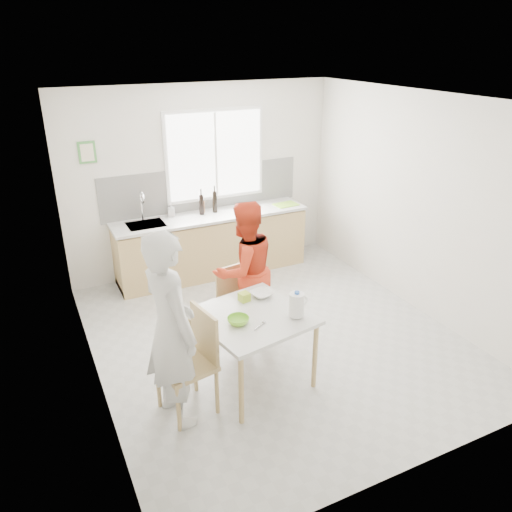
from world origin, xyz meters
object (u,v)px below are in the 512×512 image
Objects in this scene: dining_table at (252,322)px; chair_far at (236,300)px; chair_left at (193,358)px; bowl_green at (238,321)px; person_red at (245,270)px; milk_jug at (297,304)px; person_white at (171,330)px; wine_bottle_b at (202,204)px; bowl_white at (262,294)px; wine_bottle_a at (215,202)px.

dining_table is 0.91m from chair_far.
chair_left is 4.86× the size of bowl_green.
chair_left is 1.42m from person_red.
chair_left is 3.93× the size of milk_jug.
person_red is (1.18, 1.03, -0.11)m from person_white.
person_white reaches higher than dining_table.
milk_jug is (1.23, -0.06, -0.01)m from person_white.
person_white is 3.10m from wine_bottle_b.
person_red is 0.58m from bowl_white.
chair_left is 0.62× the size of person_red.
wine_bottle_a reaches higher than chair_far.
dining_table is 1.37× the size of chair_far.
wine_bottle_b is at bearing 84.88° from bowl_white.
bowl_white is 0.86× the size of milk_jug.
person_white reaches higher than bowl_white.
chair_far is 1.08m from bowl_green.
bowl_green is at bearing 156.23° from milk_jug.
person_white is 7.20× the size of milk_jug.
milk_jug is at bearing 74.28° from chair_left.
wine_bottle_b is at bearing -104.85° from person_red.
person_red reaches higher than chair_left.
chair_far is 1.18m from milk_jug.
chair_left is 3.12m from wine_bottle_a.
milk_jug is at bearing -103.22° from person_white.
person_white reaches higher than wine_bottle_a.
wine_bottle_a is (0.47, 1.79, 0.61)m from chair_far.
person_white is 5.79× the size of wine_bottle_a.
bowl_green is (-0.39, -0.95, 0.34)m from chair_far.
person_white is at bearing -174.03° from bowl_green.
chair_left reaches higher than chair_far.
wine_bottle_b reaches higher than dining_table.
bowl_green is at bearing -122.46° from chair_far.
person_red is at bearing 69.98° from dining_table.
milk_jug is (1.03, -0.10, 0.36)m from chair_left.
person_white is 8.37× the size of bowl_white.
person_white reaches higher than person_red.
dining_table is 3.65× the size of wine_bottle_a.
wine_bottle_b is (0.09, 2.86, 0.16)m from milk_jug.
wine_bottle_b is (0.26, 1.78, 0.60)m from chair_far.
bowl_green is at bearing 51.92° from person_red.
chair_far reaches higher than bowl_green.
person_red is at bearing -101.12° from wine_bottle_a.
bowl_green is (0.67, 0.07, -0.12)m from person_white.
bowl_green is 0.69× the size of wine_bottle_b.
wine_bottle_b is (-0.21, -0.01, -0.01)m from wine_bottle_a.
wine_bottle_a is at bearing 79.95° from bowl_white.
bowl_white is (0.91, 0.42, 0.24)m from chair_left.
bowl_green reaches higher than dining_table.
wine_bottle_b reaches higher than chair_far.
chair_left is 1.10m from milk_jug.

